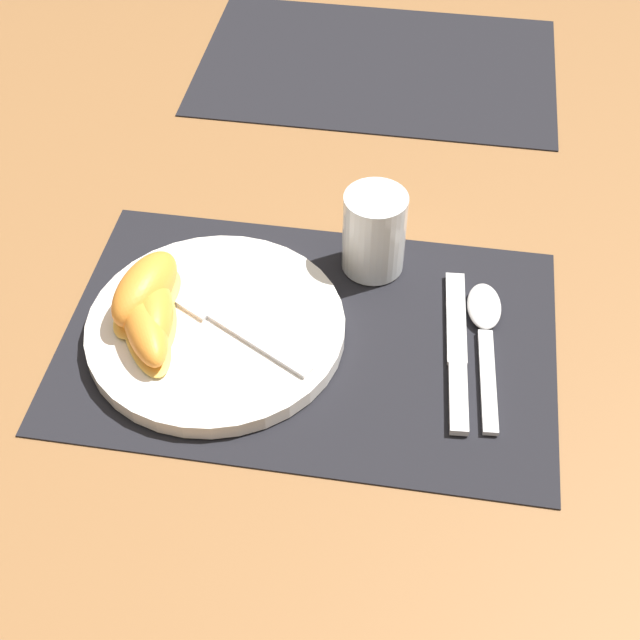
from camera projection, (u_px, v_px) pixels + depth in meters
ground_plane at (309, 338)px, 0.86m from camera, size 3.00×3.00×0.00m
placemat at (309, 337)px, 0.86m from camera, size 0.47×0.31×0.00m
placemat_far at (377, 65)px, 1.20m from camera, size 0.47×0.31×0.00m
plate at (216, 328)px, 0.86m from camera, size 0.25×0.25×0.02m
juice_glass at (374, 236)px, 0.90m from camera, size 0.06×0.06×0.09m
knife at (457, 352)px, 0.84m from camera, size 0.03×0.20×0.01m
spoon at (485, 325)px, 0.86m from camera, size 0.04×0.19×0.01m
fork at (218, 317)px, 0.85m from camera, size 0.18×0.11×0.00m
citrus_wedge_0 at (146, 291)px, 0.85m from camera, size 0.07×0.11×0.05m
citrus_wedge_1 at (154, 312)px, 0.84m from camera, size 0.07×0.10×0.04m
citrus_wedge_2 at (145, 326)px, 0.83m from camera, size 0.09×0.12×0.04m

